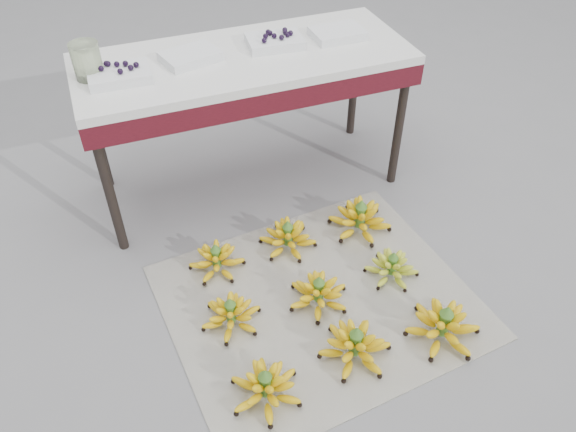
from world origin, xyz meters
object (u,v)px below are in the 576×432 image
object	(u,v)px
tray_far_left	(119,74)
glass_jar	(87,61)
bunch_mid_center	(318,293)
bunch_back_left	(217,260)
bunch_front_center	(355,346)
bunch_mid_left	(231,314)
tray_far_right	(338,33)
bunch_back_right	(360,219)
vendor_table	(245,72)
newspaper_mat	(319,301)
tray_left	(191,56)
bunch_front_left	(266,387)
bunch_back_center	(288,238)
bunch_mid_right	(392,267)
tray_right	(275,41)
bunch_front_right	(443,326)

from	to	relation	value
tray_far_left	glass_jar	world-z (taller)	glass_jar
bunch_mid_center	bunch_back_left	distance (m)	0.49
bunch_mid_center	bunch_front_center	bearing A→B (deg)	-73.83
bunch_mid_left	tray_far_right	distance (m)	1.40
bunch_front_center	bunch_back_left	size ratio (longest dim) A/B	1.22
bunch_back_right	vendor_table	size ratio (longest dim) A/B	0.20
newspaper_mat	tray_left	xyz separation A→B (m)	(-0.25, 0.92, 0.75)
tray_far_right	bunch_mid_center	bearing A→B (deg)	-116.94
bunch_back_left	tray_far_left	world-z (taller)	tray_far_left
bunch_front_left	bunch_back_center	size ratio (longest dim) A/B	1.03
bunch_mid_right	tray_right	world-z (taller)	tray_right
bunch_back_center	tray_far_right	bearing A→B (deg)	40.26
bunch_front_center	bunch_mid_right	bearing A→B (deg)	23.05
bunch_back_right	bunch_front_center	bearing A→B (deg)	-119.98
bunch_back_right	vendor_table	xyz separation A→B (m)	(-0.38, 0.54, 0.58)
bunch_mid_right	tray_far_left	distance (m)	1.43
tray_far_left	tray_right	distance (m)	0.72
bunch_front_center	bunch_back_right	xyz separation A→B (m)	(0.34, 0.65, 0.00)
newspaper_mat	vendor_table	xyz separation A→B (m)	(-0.02, 0.89, 0.65)
bunch_mid_left	tray_left	distance (m)	1.14
bunch_mid_right	tray_right	xyz separation A→B (m)	(-0.21, 0.91, 0.70)
bunch_back_left	bunch_front_right	bearing A→B (deg)	-29.21
tray_far_right	bunch_back_center	bearing A→B (deg)	-130.17
bunch_mid_left	vendor_table	bearing A→B (deg)	79.00
bunch_front_right	vendor_table	xyz separation A→B (m)	(-0.40, 1.23, 0.58)
tray_right	bunch_front_left	bearing A→B (deg)	-111.77
tray_left	glass_jar	distance (m)	0.44
bunch_front_left	tray_far_left	distance (m)	1.40
bunch_front_center	bunch_mid_right	world-z (taller)	bunch_front_center
bunch_front_right	vendor_table	bearing A→B (deg)	88.87
bunch_front_left	tray_left	distance (m)	1.44
glass_jar	bunch_mid_right	bearing A→B (deg)	-40.66
bunch_mid_center	bunch_back_right	bearing A→B (deg)	54.84
newspaper_mat	tray_far_left	distance (m)	1.28
tray_far_right	tray_right	bearing A→B (deg)	175.93
bunch_back_center	vendor_table	bearing A→B (deg)	81.44
bunch_mid_center	tray_left	world-z (taller)	tray_left
bunch_front_center	tray_right	size ratio (longest dim) A/B	1.34
bunch_back_right	tray_right	xyz separation A→B (m)	(-0.21, 0.58, 0.69)
bunch_front_right	bunch_mid_left	distance (m)	0.85
newspaper_mat	bunch_back_right	world-z (taller)	bunch_back_right
bunch_front_left	glass_jar	bearing A→B (deg)	93.77
tray_right	tray_far_left	bearing A→B (deg)	-174.36
bunch_mid_center	bunch_mid_left	bearing A→B (deg)	-172.75
bunch_back_center	glass_jar	bearing A→B (deg)	130.97
bunch_front_center	bunch_back_center	bearing A→B (deg)	71.79
bunch_front_center	tray_far_right	xyz separation A→B (m)	(0.44, 1.21, 0.69)
newspaper_mat	tray_left	distance (m)	1.21
bunch_front_right	newspaper_mat	bearing A→B (deg)	119.35
tray_left	bunch_back_right	bearing A→B (deg)	-43.09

